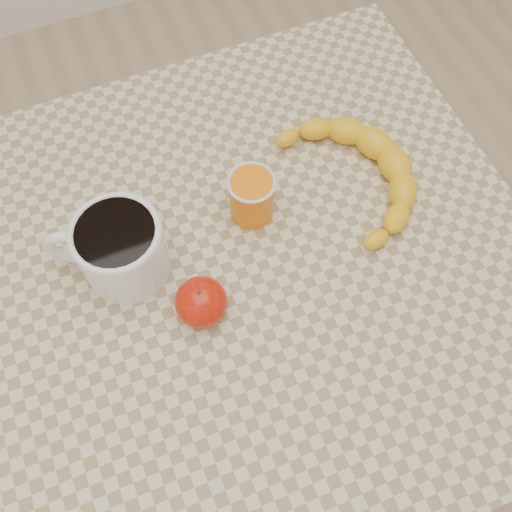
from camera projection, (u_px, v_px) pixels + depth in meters
name	position (u px, v px, depth m)	size (l,w,h in m)	color
ground	(256.00, 388.00, 1.47)	(3.00, 3.00, 0.00)	tan
table	(256.00, 286.00, 0.88)	(0.80, 0.80, 0.75)	#CBB98F
coffee_mug	(119.00, 247.00, 0.75)	(0.18, 0.16, 0.10)	white
orange_juice_glass	(252.00, 196.00, 0.80)	(0.07, 0.07, 0.08)	orange
apple	(201.00, 302.00, 0.74)	(0.08, 0.08, 0.06)	#980D05
banana	(356.00, 174.00, 0.84)	(0.21, 0.29, 0.05)	yellow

